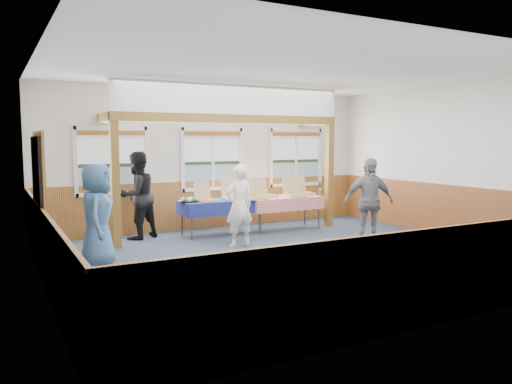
% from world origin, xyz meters
% --- Properties ---
extents(floor, '(8.00, 8.00, 0.00)m').
position_xyz_m(floor, '(0.00, 0.00, 0.00)').
color(floor, '#283141').
rests_on(floor, ground).
extents(ceiling, '(8.00, 8.00, 0.00)m').
position_xyz_m(ceiling, '(0.00, 0.00, 3.20)').
color(ceiling, white).
rests_on(ceiling, wall_back).
extents(wall_back, '(8.00, 0.00, 8.00)m').
position_xyz_m(wall_back, '(0.00, 3.50, 1.60)').
color(wall_back, silver).
rests_on(wall_back, floor).
extents(wall_front, '(8.00, 0.00, 8.00)m').
position_xyz_m(wall_front, '(0.00, -3.50, 1.60)').
color(wall_front, silver).
rests_on(wall_front, floor).
extents(wall_left, '(0.00, 8.00, 8.00)m').
position_xyz_m(wall_left, '(-4.00, 0.00, 1.60)').
color(wall_left, silver).
rests_on(wall_left, floor).
extents(wall_right, '(0.00, 8.00, 8.00)m').
position_xyz_m(wall_right, '(4.00, 0.00, 1.60)').
color(wall_right, silver).
rests_on(wall_right, floor).
extents(wainscot_back, '(7.98, 0.05, 1.10)m').
position_xyz_m(wainscot_back, '(0.00, 3.48, 0.55)').
color(wainscot_back, brown).
rests_on(wainscot_back, floor).
extents(wainscot_front, '(7.98, 0.05, 1.10)m').
position_xyz_m(wainscot_front, '(0.00, -3.48, 0.55)').
color(wainscot_front, brown).
rests_on(wainscot_front, floor).
extents(wainscot_left, '(0.05, 6.98, 1.10)m').
position_xyz_m(wainscot_left, '(-3.98, 0.00, 0.55)').
color(wainscot_left, brown).
rests_on(wainscot_left, floor).
extents(wainscot_right, '(0.05, 6.98, 1.10)m').
position_xyz_m(wainscot_right, '(3.98, 0.00, 0.55)').
color(wainscot_right, brown).
rests_on(wainscot_right, floor).
extents(cased_opening, '(0.06, 1.30, 2.10)m').
position_xyz_m(cased_opening, '(-3.96, 0.90, 1.05)').
color(cased_opening, '#373737').
rests_on(cased_opening, wall_left).
extents(window_left, '(1.56, 0.10, 1.46)m').
position_xyz_m(window_left, '(-2.30, 3.46, 1.68)').
color(window_left, white).
rests_on(window_left, wall_back).
extents(window_mid, '(1.56, 0.10, 1.46)m').
position_xyz_m(window_mid, '(0.00, 3.46, 1.68)').
color(window_mid, white).
rests_on(window_mid, wall_back).
extents(window_right, '(1.56, 0.10, 1.46)m').
position_xyz_m(window_right, '(2.30, 3.46, 1.68)').
color(window_right, white).
rests_on(window_right, wall_back).
extents(post_left, '(0.15, 0.15, 2.40)m').
position_xyz_m(post_left, '(-2.50, 2.30, 1.20)').
color(post_left, brown).
rests_on(post_left, floor).
extents(post_right, '(0.15, 0.15, 2.40)m').
position_xyz_m(post_right, '(2.50, 2.30, 1.20)').
color(post_right, brown).
rests_on(post_right, floor).
extents(cross_beam, '(5.15, 0.18, 0.18)m').
position_xyz_m(cross_beam, '(0.00, 2.30, 2.49)').
color(cross_beam, brown).
rests_on(cross_beam, post_left).
extents(table_left, '(1.92, 1.27, 0.76)m').
position_xyz_m(table_left, '(-0.20, 2.51, 0.70)').
color(table_left, '#373737').
rests_on(table_left, floor).
extents(table_right, '(1.82, 0.96, 0.76)m').
position_xyz_m(table_right, '(1.29, 2.40, 0.70)').
color(table_right, '#373737').
rests_on(table_right, floor).
extents(pizza_box_a, '(0.41, 0.48, 0.41)m').
position_xyz_m(pizza_box_a, '(-0.61, 2.40, 0.82)').
color(pizza_box_a, tan).
rests_on(pizza_box_a, table_left).
extents(pizza_box_b, '(0.44, 0.53, 0.45)m').
position_xyz_m(pizza_box_b, '(0.15, 2.67, 0.82)').
color(pizza_box_b, tan).
rests_on(pizza_box_b, table_left).
extents(pizza_box_c, '(0.45, 0.53, 0.45)m').
position_xyz_m(pizza_box_c, '(0.55, 2.30, 0.82)').
color(pizza_box_c, tan).
rests_on(pizza_box_c, table_right).
extents(pizza_box_d, '(0.49, 0.55, 0.43)m').
position_xyz_m(pizza_box_d, '(0.93, 2.59, 0.82)').
color(pizza_box_d, tan).
rests_on(pizza_box_d, table_right).
extents(pizza_box_e, '(0.49, 0.57, 0.46)m').
position_xyz_m(pizza_box_e, '(1.55, 2.32, 0.83)').
color(pizza_box_e, tan).
rests_on(pizza_box_e, table_right).
extents(pizza_box_f, '(0.43, 0.52, 0.43)m').
position_xyz_m(pizza_box_f, '(1.94, 2.54, 0.82)').
color(pizza_box_f, tan).
rests_on(pizza_box_f, table_right).
extents(veggie_tray, '(0.42, 0.42, 0.09)m').
position_xyz_m(veggie_tray, '(-0.95, 2.51, 0.79)').
color(veggie_tray, black).
rests_on(veggie_tray, table_left).
extents(drink_glass, '(0.07, 0.07, 0.15)m').
position_xyz_m(drink_glass, '(2.14, 2.15, 0.83)').
color(drink_glass, '#945318').
rests_on(drink_glass, table_right).
extents(woman_white, '(0.59, 0.40, 1.58)m').
position_xyz_m(woman_white, '(-0.41, 1.22, 0.79)').
color(woman_white, white).
rests_on(woman_white, floor).
extents(woman_black, '(1.09, 0.99, 1.81)m').
position_xyz_m(woman_black, '(-1.94, 2.89, 0.91)').
color(woman_black, black).
rests_on(woman_black, floor).
extents(man_blue, '(0.75, 0.94, 1.68)m').
position_xyz_m(man_blue, '(-3.12, 0.84, 0.84)').
color(man_blue, '#3C6798').
rests_on(man_blue, floor).
extents(person_grey, '(1.08, 0.71, 1.71)m').
position_xyz_m(person_grey, '(1.89, 0.18, 0.85)').
color(person_grey, gray).
rests_on(person_grey, floor).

